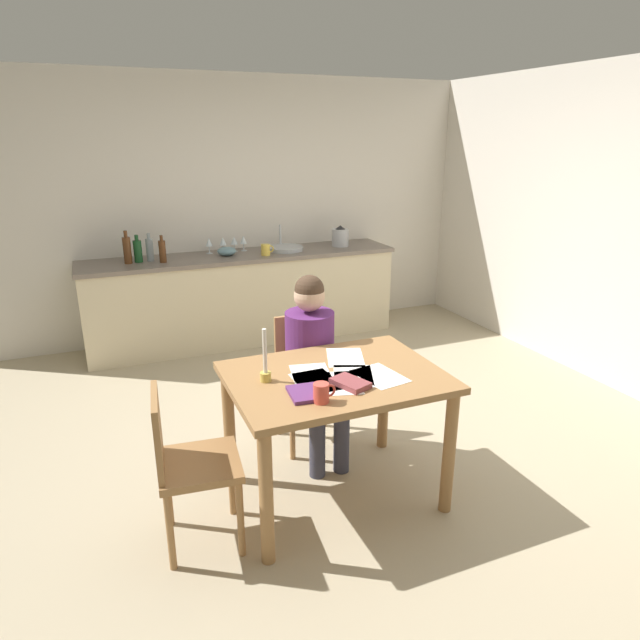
# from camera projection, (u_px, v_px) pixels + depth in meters

# --- Properties ---
(ground_plane) EXTENTS (5.20, 5.20, 0.04)m
(ground_plane) POSITION_uv_depth(u_px,v_px,m) (331.00, 445.00, 3.85)
(ground_plane) COLOR tan
(wall_back) EXTENTS (5.20, 0.12, 2.60)m
(wall_back) POSITION_uv_depth(u_px,v_px,m) (231.00, 209.00, 5.71)
(wall_back) COLOR silver
(wall_back) RESTS_ON ground
(wall_right) EXTENTS (0.12, 5.20, 2.60)m
(wall_right) POSITION_uv_depth(u_px,v_px,m) (634.00, 232.00, 4.37)
(wall_right) COLOR silver
(wall_right) RESTS_ON ground
(kitchen_counter) EXTENTS (3.11, 0.64, 0.90)m
(kitchen_counter) POSITION_uv_depth(u_px,v_px,m) (244.00, 297.00, 5.66)
(kitchen_counter) COLOR beige
(kitchen_counter) RESTS_ON ground
(dining_table) EXTENTS (1.17, 0.86, 0.78)m
(dining_table) POSITION_uv_depth(u_px,v_px,m) (335.00, 394.00, 3.09)
(dining_table) COLOR #9E7042
(dining_table) RESTS_ON ground
(chair_at_table) EXTENTS (0.42, 0.42, 0.87)m
(chair_at_table) POSITION_uv_depth(u_px,v_px,m) (306.00, 374.00, 3.76)
(chair_at_table) COLOR #9E7042
(chair_at_table) RESTS_ON ground
(person_seated) EXTENTS (0.34, 0.60, 1.19)m
(person_seated) POSITION_uv_depth(u_px,v_px,m) (313.00, 355.00, 3.57)
(person_seated) COLOR #592666
(person_seated) RESTS_ON ground
(chair_side_empty) EXTENTS (0.44, 0.44, 0.86)m
(chair_side_empty) POSITION_uv_depth(u_px,v_px,m) (187.00, 461.00, 2.77)
(chair_side_empty) COLOR #9E7042
(chair_side_empty) RESTS_ON ground
(coffee_mug) EXTENTS (0.12, 0.08, 0.10)m
(coffee_mug) POSITION_uv_depth(u_px,v_px,m) (322.00, 393.00, 2.72)
(coffee_mug) COLOR #D84C3F
(coffee_mug) RESTS_ON dining_table
(candlestick) EXTENTS (0.06, 0.06, 0.30)m
(candlestick) POSITION_uv_depth(u_px,v_px,m) (265.00, 367.00, 2.94)
(candlestick) COLOR gold
(candlestick) RESTS_ON dining_table
(book_magazine) EXTENTS (0.18, 0.21, 0.02)m
(book_magazine) POSITION_uv_depth(u_px,v_px,m) (305.00, 393.00, 2.80)
(book_magazine) COLOR #5E2E67
(book_magazine) RESTS_ON dining_table
(book_cookery) EXTENTS (0.19, 0.23, 0.03)m
(book_cookery) POSITION_uv_depth(u_px,v_px,m) (350.00, 383.00, 2.90)
(book_cookery) COLOR brown
(book_cookery) RESTS_ON dining_table
(paper_letter) EXTENTS (0.27, 0.33, 0.00)m
(paper_letter) POSITION_uv_depth(u_px,v_px,m) (311.00, 374.00, 3.04)
(paper_letter) COLOR white
(paper_letter) RESTS_ON dining_table
(paper_bill) EXTENTS (0.31, 0.35, 0.00)m
(paper_bill) POSITION_uv_depth(u_px,v_px,m) (353.00, 376.00, 3.03)
(paper_bill) COLOR white
(paper_bill) RESTS_ON dining_table
(paper_envelope) EXTENTS (0.26, 0.33, 0.00)m
(paper_envelope) POSITION_uv_depth(u_px,v_px,m) (380.00, 376.00, 3.03)
(paper_envelope) COLOR white
(paper_envelope) RESTS_ON dining_table
(paper_receipt) EXTENTS (0.28, 0.34, 0.00)m
(paper_receipt) POSITION_uv_depth(u_px,v_px,m) (340.00, 383.00, 2.94)
(paper_receipt) COLOR white
(paper_receipt) RESTS_ON dining_table
(paper_notice) EXTENTS (0.22, 0.30, 0.00)m
(paper_notice) POSITION_uv_depth(u_px,v_px,m) (316.00, 381.00, 2.96)
(paper_notice) COLOR white
(paper_notice) RESTS_ON dining_table
(paper_flyer) EXTENTS (0.30, 0.35, 0.00)m
(paper_flyer) POSITION_uv_depth(u_px,v_px,m) (345.00, 357.00, 3.28)
(paper_flyer) COLOR white
(paper_flyer) RESTS_ON dining_table
(sink_unit) EXTENTS (0.36, 0.36, 0.24)m
(sink_unit) POSITION_uv_depth(u_px,v_px,m) (285.00, 248.00, 5.68)
(sink_unit) COLOR #B2B7BC
(sink_unit) RESTS_ON kitchen_counter
(bottle_oil) EXTENTS (0.07, 0.07, 0.30)m
(bottle_oil) POSITION_uv_depth(u_px,v_px,m) (127.00, 250.00, 5.07)
(bottle_oil) COLOR #593319
(bottle_oil) RESTS_ON kitchen_counter
(bottle_vinegar) EXTENTS (0.08, 0.08, 0.25)m
(bottle_vinegar) POSITION_uv_depth(u_px,v_px,m) (138.00, 251.00, 5.13)
(bottle_vinegar) COLOR #194C23
(bottle_vinegar) RESTS_ON kitchen_counter
(bottle_wine_red) EXTENTS (0.07, 0.07, 0.26)m
(bottle_wine_red) POSITION_uv_depth(u_px,v_px,m) (150.00, 249.00, 5.18)
(bottle_wine_red) COLOR #8C999E
(bottle_wine_red) RESTS_ON kitchen_counter
(bottle_sauce) EXTENTS (0.06, 0.06, 0.25)m
(bottle_sauce) POSITION_uv_depth(u_px,v_px,m) (162.00, 251.00, 5.12)
(bottle_sauce) COLOR #593319
(bottle_sauce) RESTS_ON kitchen_counter
(mixing_bowl) EXTENTS (0.19, 0.19, 0.08)m
(mixing_bowl) POSITION_uv_depth(u_px,v_px,m) (227.00, 251.00, 5.44)
(mixing_bowl) COLOR #668C99
(mixing_bowl) RESTS_ON kitchen_counter
(stovetop_kettle) EXTENTS (0.18, 0.18, 0.22)m
(stovetop_kettle) POSITION_uv_depth(u_px,v_px,m) (340.00, 237.00, 5.88)
(stovetop_kettle) COLOR #B7BABF
(stovetop_kettle) RESTS_ON kitchen_counter
(wine_glass_near_sink) EXTENTS (0.07, 0.07, 0.15)m
(wine_glass_near_sink) POSITION_uv_depth(u_px,v_px,m) (243.00, 240.00, 5.64)
(wine_glass_near_sink) COLOR silver
(wine_glass_near_sink) RESTS_ON kitchen_counter
(wine_glass_by_kettle) EXTENTS (0.07, 0.07, 0.15)m
(wine_glass_by_kettle) POSITION_uv_depth(u_px,v_px,m) (234.00, 241.00, 5.60)
(wine_glass_by_kettle) COLOR silver
(wine_glass_by_kettle) RESTS_ON kitchen_counter
(wine_glass_back_left) EXTENTS (0.07, 0.07, 0.15)m
(wine_glass_back_left) POSITION_uv_depth(u_px,v_px,m) (223.00, 242.00, 5.56)
(wine_glass_back_left) COLOR silver
(wine_glass_back_left) RESTS_ON kitchen_counter
(wine_glass_back_right) EXTENTS (0.07, 0.07, 0.15)m
(wine_glass_back_right) POSITION_uv_depth(u_px,v_px,m) (209.00, 243.00, 5.51)
(wine_glass_back_right) COLOR silver
(wine_glass_back_right) RESTS_ON kitchen_counter
(teacup_on_counter) EXTENTS (0.13, 0.09, 0.11)m
(teacup_on_counter) POSITION_uv_depth(u_px,v_px,m) (266.00, 250.00, 5.45)
(teacup_on_counter) COLOR #F2CC4C
(teacup_on_counter) RESTS_ON kitchen_counter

